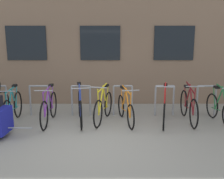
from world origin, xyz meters
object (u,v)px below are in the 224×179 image
bicycle_red (164,109)px  bicycle_teal (13,108)px  bicycle_blue (80,107)px  bicycle_yellow (103,107)px  bicycle_orange (125,109)px  bicycle_purple (49,108)px  bicycle_maroon (188,106)px  bicycle_green (220,109)px

bicycle_red → bicycle_teal: bearing=179.2°
bicycle_red → bicycle_blue: (-2.22, 0.09, 0.02)m
bicycle_yellow → bicycle_blue: bicycle_blue is taller
bicycle_red → bicycle_orange: bearing=174.5°
bicycle_teal → bicycle_orange: 2.98m
bicycle_yellow → bicycle_teal: size_ratio=0.95×
bicycle_purple → bicycle_red: 3.04m
bicycle_teal → bicycle_blue: bicycle_blue is taller
bicycle_maroon → bicycle_orange: 1.70m
bicycle_maroon → bicycle_blue: 2.91m
bicycle_red → bicycle_orange: size_ratio=0.97×
bicycle_red → bicycle_teal: bicycle_red is taller
bicycle_purple → bicycle_blue: (0.81, 0.05, 0.01)m
bicycle_green → bicycle_maroon: size_ratio=0.91×
bicycle_maroon → bicycle_orange: bearing=-177.3°
bicycle_yellow → bicycle_red: size_ratio=1.03×
bicycle_blue → bicycle_teal: bearing=-178.9°
bicycle_yellow → bicycle_green: 3.09m
bicycle_purple → bicycle_yellow: 1.44m
bicycle_blue → bicycle_yellow: bearing=7.9°
bicycle_purple → bicycle_maroon: bicycle_maroon is taller
bicycle_purple → bicycle_blue: bicycle_blue is taller
bicycle_red → bicycle_green: 1.48m
bicycle_purple → bicycle_yellow: bicycle_yellow is taller
bicycle_purple → bicycle_orange: 2.02m
bicycle_teal → bicycle_green: bearing=-0.2°
bicycle_green → bicycle_teal: 5.48m
bicycle_yellow → bicycle_teal: (-2.39, -0.12, 0.01)m
bicycle_green → bicycle_orange: size_ratio=0.99×
bicycle_blue → bicycle_orange: bicycle_blue is taller
bicycle_orange → bicycle_purple: bearing=-178.4°
bicycle_yellow → bicycle_maroon: bicycle_maroon is taller
bicycle_green → bicycle_yellow: bearing=177.4°
bicycle_teal → bicycle_maroon: 4.68m
bicycle_maroon → bicycle_teal: bearing=-178.5°
bicycle_green → bicycle_blue: 3.71m
bicycle_green → bicycle_blue: bearing=179.2°
bicycle_red → bicycle_purple: bearing=179.2°
bicycle_purple → bicycle_green: size_ratio=1.07×
bicycle_maroon → bicycle_orange: bicycle_maroon is taller
bicycle_green → bicycle_orange: 2.50m
bicycle_purple → bicycle_blue: size_ratio=0.99×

